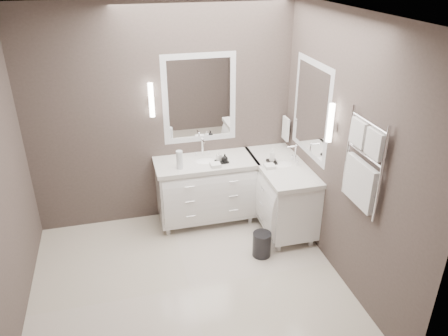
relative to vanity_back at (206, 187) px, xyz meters
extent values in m
cube|color=beige|center=(-0.45, -1.23, -0.49)|extent=(3.20, 3.00, 0.01)
cube|color=white|center=(-0.45, -1.23, 2.22)|extent=(3.20, 3.00, 0.01)
cube|color=#4B403C|center=(-0.45, 0.28, 0.86)|extent=(3.20, 0.01, 2.70)
cube|color=#4B403C|center=(-0.45, -2.73, 0.86)|extent=(3.20, 0.01, 2.70)
cube|color=#4B403C|center=(1.15, -1.23, 0.86)|extent=(0.01, 3.00, 2.70)
cube|color=white|center=(0.00, 0.00, -0.04)|extent=(1.20, 0.55, 0.70)
cube|color=silver|center=(0.00, 0.00, 0.34)|extent=(1.24, 0.59, 0.05)
ellipsoid|color=white|center=(0.00, 0.00, 0.32)|extent=(0.36, 0.28, 0.12)
cylinder|color=white|center=(0.00, 0.16, 0.47)|extent=(0.02, 0.02, 0.22)
cube|color=white|center=(0.88, -0.33, -0.04)|extent=(0.55, 1.20, 0.70)
cube|color=silver|center=(0.88, -0.33, 0.34)|extent=(0.59, 1.24, 0.05)
ellipsoid|color=white|center=(0.88, -0.33, 0.32)|extent=(0.36, 0.28, 0.12)
cylinder|color=white|center=(1.04, -0.33, 0.47)|extent=(0.02, 0.02, 0.22)
cube|color=white|center=(0.00, 0.26, 1.06)|extent=(0.90, 0.02, 1.10)
cube|color=white|center=(0.00, 0.26, 1.06)|extent=(0.77, 0.02, 0.96)
cube|color=white|center=(1.14, -0.43, 1.06)|extent=(0.02, 0.90, 1.10)
cube|color=white|center=(1.14, -0.43, 1.06)|extent=(0.02, 0.90, 0.96)
cube|color=white|center=(-0.58, 0.20, 1.06)|extent=(0.05, 0.05, 0.10)
cylinder|color=white|center=(-0.58, 0.20, 1.11)|extent=(0.06, 0.06, 0.40)
cube|color=white|center=(1.08, -1.01, 1.06)|extent=(0.05, 0.05, 0.10)
cylinder|color=white|center=(1.08, -1.01, 1.11)|extent=(0.06, 0.06, 0.40)
cylinder|color=white|center=(1.10, 0.13, 0.76)|extent=(0.02, 0.22, 0.02)
cube|color=white|center=(1.08, 0.13, 0.62)|extent=(0.03, 0.17, 0.30)
cylinder|color=white|center=(1.10, -1.90, 0.96)|extent=(0.03, 0.03, 0.90)
cylinder|color=white|center=(1.10, -1.35, 0.96)|extent=(0.03, 0.03, 0.90)
cube|color=white|center=(1.10, -1.76, 1.19)|extent=(0.06, 0.22, 0.24)
cube|color=white|center=(1.10, -1.50, 1.19)|extent=(0.06, 0.22, 0.24)
cube|color=white|center=(1.10, -1.63, 0.75)|extent=(0.06, 0.46, 0.42)
cylinder|color=black|center=(0.45, -0.89, -0.34)|extent=(0.27, 0.27, 0.29)
cube|color=black|center=(0.18, -0.10, 0.38)|extent=(0.16, 0.13, 0.02)
cube|color=black|center=(0.76, -0.27, 0.38)|extent=(0.14, 0.17, 0.02)
cylinder|color=silver|center=(-0.34, -0.13, 0.48)|extent=(0.10, 0.10, 0.22)
imported|color=white|center=(0.15, -0.08, 0.45)|extent=(0.06, 0.07, 0.12)
imported|color=black|center=(0.21, -0.13, 0.44)|extent=(0.09, 0.09, 0.10)
imported|color=white|center=(0.76, -0.27, 0.47)|extent=(0.09, 0.09, 0.17)
camera|label=1|loc=(-0.98, -4.71, 2.65)|focal=35.00mm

